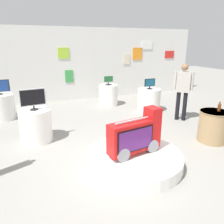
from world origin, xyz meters
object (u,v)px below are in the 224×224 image
at_px(display_pedestal_far_right, 108,95).
at_px(shopper_browsing_rear, 183,88).
at_px(display_pedestal_left_rear, 36,125).
at_px(side_table_round, 213,126).
at_px(tv_on_center_rear, 150,83).
at_px(bottle_on_side_table, 219,107).
at_px(main_display_pedestal, 134,159).
at_px(display_pedestal_center_rear, 149,100).
at_px(tv_on_far_right, 108,80).
at_px(novelty_firetruck_tv, 136,137).
at_px(display_pedestal_right_rear, 2,107).
at_px(tv_on_left_rear, 33,98).

height_order(display_pedestal_far_right, shopper_browsing_rear, shopper_browsing_rear).
xyz_separation_m(display_pedestal_left_rear, display_pedestal_far_right, (2.71, 2.39, 0.00)).
height_order(side_table_round, shopper_browsing_rear, shopper_browsing_rear).
relative_size(display_pedestal_far_right, side_table_round, 1.04).
bearing_deg(tv_on_center_rear, bottle_on_side_table, -84.16).
distance_m(main_display_pedestal, tv_on_center_rear, 3.75).
distance_m(display_pedestal_center_rear, tv_on_far_right, 1.70).
xyz_separation_m(display_pedestal_left_rear, bottle_on_side_table, (4.03, -1.53, 0.45)).
bearing_deg(novelty_firetruck_tv, tv_on_center_rear, 55.72).
xyz_separation_m(main_display_pedestal, display_pedestal_far_right, (1.03, 4.24, 0.27)).
relative_size(novelty_firetruck_tv, tv_on_far_right, 2.95).
xyz_separation_m(main_display_pedestal, tv_on_center_rear, (2.07, 3.01, 0.85)).
bearing_deg(tv_on_far_right, display_pedestal_right_rear, -174.96).
bearing_deg(display_pedestal_far_right, side_table_round, -72.86).
bearing_deg(display_pedestal_right_rear, main_display_pedestal, -56.53).
relative_size(novelty_firetruck_tv, display_pedestal_far_right, 1.41).
bearing_deg(tv_on_far_right, display_pedestal_left_rear, -138.66).
xyz_separation_m(tv_on_center_rear, display_pedestal_right_rear, (-4.66, 0.91, -0.58)).
height_order(novelty_firetruck_tv, display_pedestal_right_rear, novelty_firetruck_tv).
bearing_deg(novelty_firetruck_tv, display_pedestal_left_rear, 132.68).
bearing_deg(novelty_firetruck_tv, shopper_browsing_rear, 36.68).
bearing_deg(side_table_round, novelty_firetruck_tv, -172.03).
bearing_deg(main_display_pedestal, tv_on_center_rear, 55.44).
height_order(display_pedestal_left_rear, shopper_browsing_rear, shopper_browsing_rear).
bearing_deg(tv_on_center_rear, shopper_browsing_rear, -69.17).
height_order(novelty_firetruck_tv, side_table_round, novelty_firetruck_tv).
bearing_deg(tv_on_left_rear, display_pedestal_right_rear, 113.54).
distance_m(main_display_pedestal, display_pedestal_left_rear, 2.51).
relative_size(tv_on_far_right, side_table_round, 0.50).
relative_size(display_pedestal_center_rear, bottle_on_side_table, 3.50).
distance_m(display_pedestal_right_rear, shopper_browsing_rear, 5.53).
xyz_separation_m(display_pedestal_left_rear, display_pedestal_center_rear, (3.75, 1.17, 0.00)).
distance_m(main_display_pedestal, display_pedestal_center_rear, 3.66).
xyz_separation_m(display_pedestal_left_rear, tv_on_left_rear, (-0.00, -0.00, 0.67)).
height_order(main_display_pedestal, display_pedestal_far_right, display_pedestal_far_right).
relative_size(novelty_firetruck_tv, tv_on_center_rear, 2.81).
relative_size(tv_on_far_right, bottle_on_side_table, 1.68).
bearing_deg(shopper_browsing_rear, novelty_firetruck_tv, -143.32).
distance_m(tv_on_far_right, shopper_browsing_rear, 2.80).
distance_m(display_pedestal_far_right, shopper_browsing_rear, 2.87).
relative_size(display_pedestal_left_rear, display_pedestal_center_rear, 1.00).
bearing_deg(display_pedestal_right_rear, side_table_round, -36.74).
xyz_separation_m(side_table_round, bottle_on_side_table, (0.10, 0.00, 0.45)).
bearing_deg(bottle_on_side_table, novelty_firetruck_tv, -172.29).
bearing_deg(novelty_firetruck_tv, tv_on_far_right, 76.58).
xyz_separation_m(tv_on_center_rear, side_table_round, (0.17, -2.70, -0.59)).
relative_size(side_table_round, bottle_on_side_table, 3.37).
height_order(main_display_pedestal, shopper_browsing_rear, shopper_browsing_rear).
bearing_deg(bottle_on_side_table, main_display_pedestal, -172.42).
xyz_separation_m(novelty_firetruck_tv, tv_on_left_rear, (-1.70, 1.84, 0.47)).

